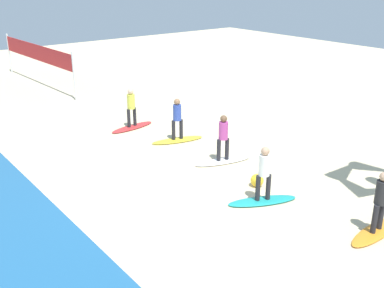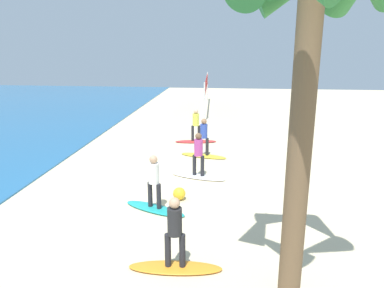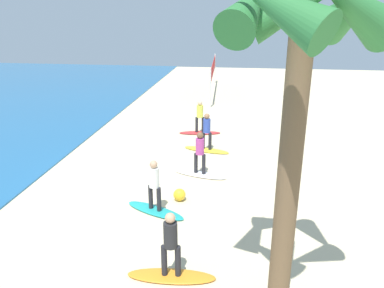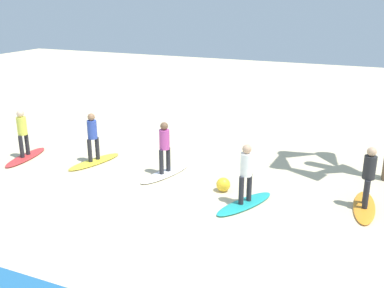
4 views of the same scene
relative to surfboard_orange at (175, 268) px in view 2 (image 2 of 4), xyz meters
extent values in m
plane|color=beige|center=(5.20, 2.97, -0.04)|extent=(60.00, 60.00, 0.00)
ellipsoid|color=orange|center=(0.00, 0.00, 0.00)|extent=(0.67, 2.13, 0.09)
cylinder|color=#232328|center=(-0.01, 0.16, 0.43)|extent=(0.14, 0.14, 0.78)
cylinder|color=#232328|center=(0.01, -0.16, 0.43)|extent=(0.14, 0.14, 0.78)
cylinder|color=#262628|center=(0.00, 0.00, 1.14)|extent=(0.32, 0.32, 0.62)
sphere|color=tan|center=(0.00, 0.00, 1.56)|extent=(0.24, 0.24, 0.24)
ellipsoid|color=teal|center=(2.98, 1.08, 0.00)|extent=(1.37, 2.15, 0.09)
cylinder|color=#232328|center=(3.05, 1.22, 0.43)|extent=(0.14, 0.14, 0.78)
cylinder|color=#232328|center=(2.92, 0.93, 0.43)|extent=(0.14, 0.14, 0.78)
cylinder|color=white|center=(2.98, 1.08, 1.14)|extent=(0.32, 0.32, 0.62)
sphere|color=tan|center=(2.98, 1.08, 1.56)|extent=(0.24, 0.24, 0.24)
ellipsoid|color=white|center=(5.94, 0.01, 0.00)|extent=(1.10, 2.17, 0.09)
cylinder|color=#232328|center=(5.98, 0.17, 0.43)|extent=(0.14, 0.14, 0.78)
cylinder|color=#232328|center=(5.90, -0.14, 0.43)|extent=(0.14, 0.14, 0.78)
cylinder|color=#B74293|center=(5.94, 0.01, 1.14)|extent=(0.32, 0.32, 0.62)
sphere|color=brown|center=(5.94, 0.01, 1.56)|extent=(0.24, 0.24, 0.24)
ellipsoid|color=yellow|center=(8.63, 0.01, 0.00)|extent=(1.09, 2.17, 0.09)
cylinder|color=#232328|center=(8.67, 0.17, 0.43)|extent=(0.14, 0.14, 0.78)
cylinder|color=#232328|center=(8.59, -0.14, 0.43)|extent=(0.14, 0.14, 0.78)
cylinder|color=#334CAD|center=(8.63, 0.01, 1.14)|extent=(0.32, 0.32, 0.62)
sphere|color=#9E704C|center=(8.63, 0.01, 1.56)|extent=(0.24, 0.24, 0.24)
ellipsoid|color=red|center=(11.11, 0.60, 0.00)|extent=(0.84, 2.16, 0.09)
cylinder|color=#232328|center=(11.09, 0.76, 0.43)|extent=(0.14, 0.14, 0.78)
cylinder|color=#232328|center=(11.13, 0.45, 0.43)|extent=(0.14, 0.14, 0.78)
cylinder|color=#E0E04C|center=(11.11, 0.60, 1.14)|extent=(0.32, 0.32, 0.62)
sphere|color=beige|center=(11.11, 0.60, 1.56)|extent=(0.24, 0.24, 0.24)
cylinder|color=silver|center=(16.74, 0.59, 1.21)|extent=(0.10, 0.10, 2.50)
cylinder|color=silver|center=(25.73, 0.99, 1.21)|extent=(0.10, 0.10, 2.50)
cube|color=red|center=(21.23, 0.79, 1.85)|extent=(8.99, 0.43, 0.90)
cylinder|color=brown|center=(-0.57, -2.40, 2.85)|extent=(0.44, 0.44, 5.79)
sphere|color=yellow|center=(3.83, 0.44, 0.16)|extent=(0.41, 0.41, 0.41)
camera|label=1|loc=(-5.21, 10.08, 6.37)|focal=43.13mm
camera|label=2|loc=(-7.20, -1.14, 4.83)|focal=34.72mm
camera|label=3|loc=(-7.19, -1.46, 5.90)|focal=35.22mm
camera|label=4|loc=(-0.05, 11.60, 5.31)|focal=41.40mm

